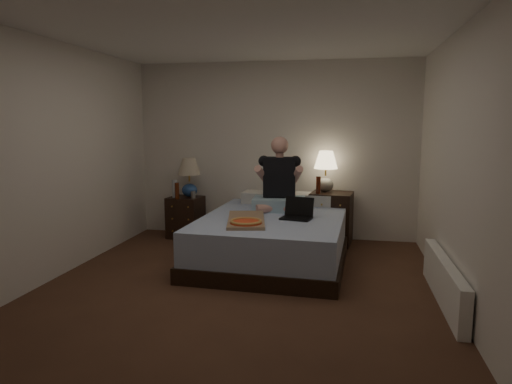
% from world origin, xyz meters
% --- Properties ---
extents(floor, '(4.00, 4.50, 0.00)m').
position_xyz_m(floor, '(0.00, 0.00, 0.00)').
color(floor, brown).
rests_on(floor, ground).
extents(ceiling, '(4.00, 4.50, 0.00)m').
position_xyz_m(ceiling, '(0.00, 0.00, 2.50)').
color(ceiling, white).
rests_on(ceiling, ground).
extents(wall_back, '(4.00, 0.00, 2.50)m').
position_xyz_m(wall_back, '(0.00, 2.25, 1.25)').
color(wall_back, white).
rests_on(wall_back, ground).
extents(wall_front, '(4.00, 0.00, 2.50)m').
position_xyz_m(wall_front, '(0.00, -2.25, 1.25)').
color(wall_front, white).
rests_on(wall_front, ground).
extents(wall_left, '(0.00, 4.50, 2.50)m').
position_xyz_m(wall_left, '(-2.00, 0.00, 1.25)').
color(wall_left, white).
rests_on(wall_left, ground).
extents(wall_right, '(0.00, 4.50, 2.50)m').
position_xyz_m(wall_right, '(2.00, 0.00, 1.25)').
color(wall_right, white).
rests_on(wall_right, ground).
extents(bed, '(1.72, 2.24, 0.54)m').
position_xyz_m(bed, '(0.18, 1.07, 0.27)').
color(bed, '#6183C2').
rests_on(bed, floor).
extents(nightstand_left, '(0.50, 0.46, 0.59)m').
position_xyz_m(nightstand_left, '(-1.24, 1.92, 0.29)').
color(nightstand_left, black).
rests_on(nightstand_left, floor).
extents(nightstand_right, '(0.60, 0.55, 0.71)m').
position_xyz_m(nightstand_right, '(0.83, 1.98, 0.35)').
color(nightstand_right, black).
rests_on(nightstand_right, floor).
extents(lamp_left, '(0.33, 0.33, 0.56)m').
position_xyz_m(lamp_left, '(-1.19, 1.96, 0.87)').
color(lamp_left, '#274C91').
rests_on(lamp_left, nightstand_left).
extents(lamp_right, '(0.37, 0.37, 0.56)m').
position_xyz_m(lamp_right, '(0.74, 2.05, 0.99)').
color(lamp_right, gray).
rests_on(lamp_right, nightstand_right).
extents(water_bottle, '(0.07, 0.07, 0.25)m').
position_xyz_m(water_bottle, '(-1.38, 1.86, 0.71)').
color(water_bottle, silver).
rests_on(water_bottle, nightstand_left).
extents(soda_can, '(0.07, 0.07, 0.10)m').
position_xyz_m(soda_can, '(-1.10, 1.85, 0.64)').
color(soda_can, '#A2A29D').
rests_on(soda_can, nightstand_left).
extents(beer_bottle_left, '(0.06, 0.06, 0.23)m').
position_xyz_m(beer_bottle_left, '(-1.29, 1.73, 0.70)').
color(beer_bottle_left, '#53200B').
rests_on(beer_bottle_left, nightstand_left).
extents(beer_bottle_right, '(0.06, 0.06, 0.23)m').
position_xyz_m(beer_bottle_right, '(0.66, 1.86, 0.82)').
color(beer_bottle_right, '#571C0C').
rests_on(beer_bottle_right, nightstand_right).
extents(person, '(0.70, 0.57, 0.93)m').
position_xyz_m(person, '(0.19, 1.44, 1.01)').
color(person, black).
rests_on(person, bed).
extents(laptop, '(0.39, 0.34, 0.24)m').
position_xyz_m(laptop, '(0.47, 0.92, 0.66)').
color(laptop, black).
rests_on(laptop, bed).
extents(pizza_box, '(0.55, 0.83, 0.08)m').
position_xyz_m(pizza_box, '(-0.02, 0.45, 0.58)').
color(pizza_box, '#9D7D5E').
rests_on(pizza_box, bed).
extents(radiator, '(0.10, 1.60, 0.40)m').
position_xyz_m(radiator, '(1.93, 0.06, 0.20)').
color(radiator, white).
rests_on(radiator, floor).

